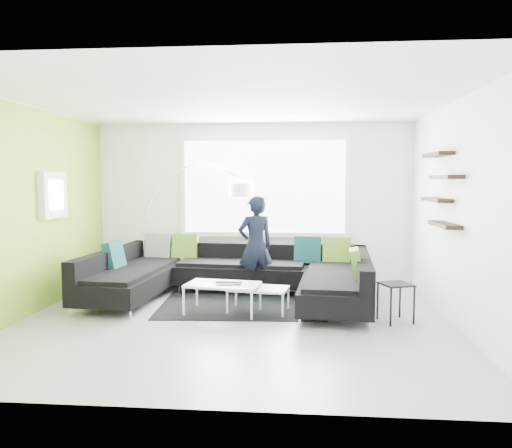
# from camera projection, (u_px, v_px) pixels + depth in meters

# --- Properties ---
(ground) EXTENTS (5.50, 5.50, 0.00)m
(ground) POSITION_uv_depth(u_px,v_px,m) (235.00, 321.00, 6.42)
(ground) COLOR gray
(ground) RESTS_ON ground
(room_shell) EXTENTS (5.54, 5.04, 2.82)m
(room_shell) POSITION_uv_depth(u_px,v_px,m) (240.00, 180.00, 6.47)
(room_shell) COLOR white
(room_shell) RESTS_ON ground
(sectional_sofa) EXTENTS (4.21, 2.80, 0.87)m
(sectional_sofa) POSITION_uv_depth(u_px,v_px,m) (232.00, 276.00, 7.43)
(sectional_sofa) COLOR black
(sectional_sofa) RESTS_ON ground
(rug) EXTENTS (2.41, 1.81, 0.01)m
(rug) POSITION_uv_depth(u_px,v_px,m) (241.00, 305.00, 7.24)
(rug) COLOR black
(rug) RESTS_ON ground
(coffee_table) EXTENTS (1.35, 0.91, 0.41)m
(coffee_table) POSITION_uv_depth(u_px,v_px,m) (241.00, 298.00, 6.81)
(coffee_table) COLOR white
(coffee_table) RESTS_ON ground
(arc_lamp) EXTENTS (2.07, 1.09, 2.10)m
(arc_lamp) POSITION_uv_depth(u_px,v_px,m) (143.00, 225.00, 8.56)
(arc_lamp) COLOR silver
(arc_lamp) RESTS_ON ground
(side_table) EXTENTS (0.47, 0.47, 0.50)m
(side_table) POSITION_uv_depth(u_px,v_px,m) (396.00, 303.00, 6.37)
(side_table) COLOR black
(side_table) RESTS_ON ground
(person) EXTENTS (0.85, 0.81, 1.57)m
(person) POSITION_uv_depth(u_px,v_px,m) (255.00, 246.00, 7.83)
(person) COLOR black
(person) RESTS_ON ground
(laptop) EXTENTS (0.38, 0.26, 0.03)m
(laptop) POSITION_uv_depth(u_px,v_px,m) (228.00, 284.00, 6.66)
(laptop) COLOR black
(laptop) RESTS_ON coffee_table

